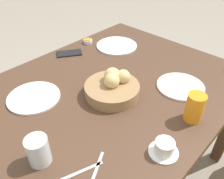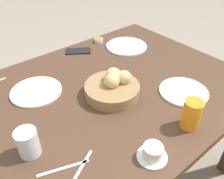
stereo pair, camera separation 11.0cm
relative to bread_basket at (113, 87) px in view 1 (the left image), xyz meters
The scene contains 13 objects.
ground_plane 0.77m from the bread_basket, 128.20° to the right, with size 10.00×10.00×0.00m, color gray.
dining_table 0.14m from the bread_basket, 128.20° to the right, with size 1.31×1.03×0.72m.
bread_basket is the anchor object (origin of this frame).
plate_near_left 0.49m from the bread_basket, 140.03° to the right, with size 0.26×0.26×0.01m.
plate_near_right 0.37m from the bread_basket, 41.68° to the right, with size 0.24×0.24×0.01m.
plate_far_center 0.34m from the bread_basket, 142.06° to the left, with size 0.23×0.23×0.01m.
juice_glass 0.37m from the bread_basket, 105.86° to the left, with size 0.07×0.07×0.12m.
water_tumbler 0.45m from the bread_basket, ahead, with size 0.08×0.08×0.11m.
coffee_cup 0.39m from the bread_basket, 70.88° to the left, with size 0.11×0.11×0.06m.
jam_bowl_honey 0.56m from the bread_basket, 120.28° to the right, with size 0.06×0.06×0.03m.
fork_silver 0.44m from the bread_basket, 35.14° to the left, with size 0.16×0.09×0.00m.
knife_silver 0.44m from the bread_basket, 27.88° to the left, with size 0.17×0.07×0.00m.
cell_phone 0.47m from the bread_basket, 103.03° to the right, with size 0.17×0.15×0.01m.
Camera 1 is at (0.69, 0.65, 1.42)m, focal length 38.00 mm.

